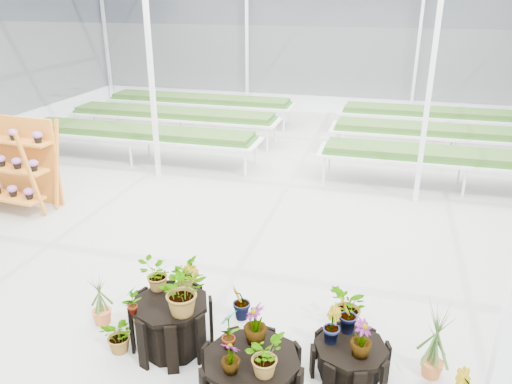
% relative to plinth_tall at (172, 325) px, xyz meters
% --- Properties ---
extents(ground_plane, '(24.00, 24.00, 0.00)m').
position_rel_plinth_tall_xyz_m(ground_plane, '(0.08, 1.71, -0.33)').
color(ground_plane, gray).
rests_on(ground_plane, ground).
extents(greenhouse_shell, '(18.00, 24.00, 4.50)m').
position_rel_plinth_tall_xyz_m(greenhouse_shell, '(0.08, 1.71, 1.92)').
color(greenhouse_shell, white).
rests_on(greenhouse_shell, ground).
extents(steel_frame, '(18.00, 24.00, 4.50)m').
position_rel_plinth_tall_xyz_m(steel_frame, '(0.08, 1.71, 1.92)').
color(steel_frame, silver).
rests_on(steel_frame, ground).
extents(nursery_benches, '(16.00, 7.00, 0.84)m').
position_rel_plinth_tall_xyz_m(nursery_benches, '(0.08, 8.91, 0.09)').
color(nursery_benches, silver).
rests_on(nursery_benches, ground).
extents(plinth_tall, '(1.26, 1.26, 0.67)m').
position_rel_plinth_tall_xyz_m(plinth_tall, '(0.00, 0.00, 0.00)').
color(plinth_tall, black).
rests_on(plinth_tall, ground).
extents(plinth_mid, '(1.22, 1.22, 0.58)m').
position_rel_plinth_tall_xyz_m(plinth_mid, '(1.20, -0.60, -0.04)').
color(plinth_mid, black).
rests_on(plinth_mid, ground).
extents(plinth_low, '(1.12, 1.12, 0.40)m').
position_rel_plinth_tall_xyz_m(plinth_low, '(2.20, 0.10, -0.13)').
color(plinth_low, black).
rests_on(plinth_low, ground).
extents(shelf_rack, '(1.80, 1.05, 1.84)m').
position_rel_plinth_tall_xyz_m(shelf_rack, '(-4.92, 3.24, 0.59)').
color(shelf_rack, '#C46F1F').
rests_on(shelf_rack, ground).
extents(nursery_plants, '(4.92, 3.09, 1.28)m').
position_rel_plinth_tall_xyz_m(nursery_plants, '(0.92, -0.05, 0.17)').
color(nursery_plants, '#2F4D1C').
rests_on(nursery_plants, ground).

